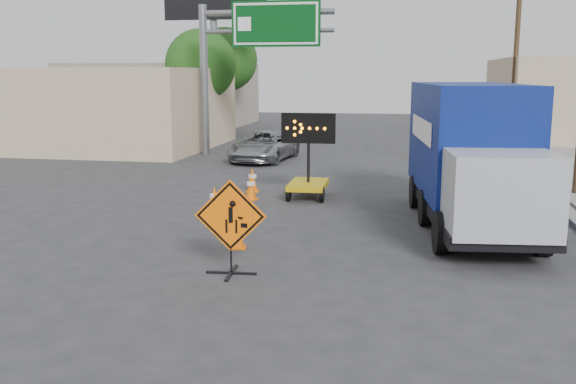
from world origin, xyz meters
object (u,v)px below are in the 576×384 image
(construction_sign, at_px, (231,225))
(arrow_board, at_px, (308,179))
(pickup_truck, at_px, (264,146))
(box_truck, at_px, (471,163))

(construction_sign, xyz_separation_m, arrow_board, (0.23, 7.75, -0.37))
(pickup_truck, relative_size, box_truck, 0.60)
(construction_sign, xyz_separation_m, box_truck, (4.75, 4.83, 0.63))
(construction_sign, relative_size, box_truck, 0.24)
(pickup_truck, bearing_deg, box_truck, -48.76)
(arrow_board, bearing_deg, pickup_truck, 110.87)
(construction_sign, bearing_deg, pickup_truck, 96.66)
(pickup_truck, bearing_deg, arrow_board, -62.13)
(arrow_board, bearing_deg, box_truck, -33.96)
(construction_sign, relative_size, pickup_truck, 0.40)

